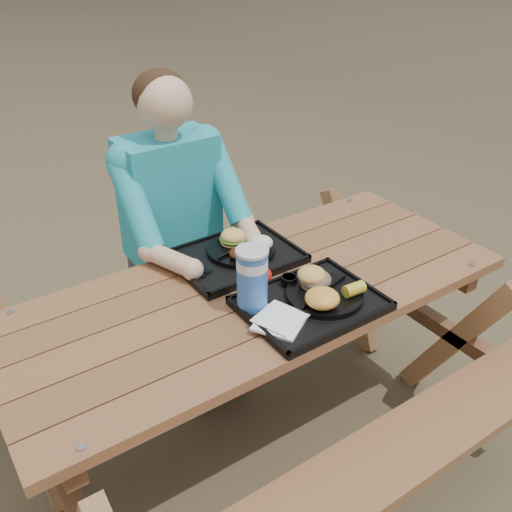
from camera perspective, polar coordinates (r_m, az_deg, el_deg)
ground at (r=2.50m, az=0.00°, el=-17.51°), size 60.00×60.00×0.00m
picnic_table at (r=2.24m, az=0.00°, el=-11.15°), size 1.80×1.49×0.75m
tray_near at (r=1.91m, az=5.48°, el=-4.84°), size 0.45×0.35×0.02m
tray_far at (r=2.16m, az=-2.02°, el=-0.15°), size 0.45×0.35×0.02m
plate_near at (r=1.93m, az=6.87°, el=-3.87°), size 0.26×0.26×0.02m
plate_far at (r=2.17m, az=-1.50°, el=0.64°), size 0.26×0.26×0.02m
napkin_stack at (r=1.80m, az=2.36°, el=-6.58°), size 0.20×0.20×0.02m
soda_cup at (r=1.83m, az=-0.38°, el=-2.38°), size 0.10×0.10×0.20m
condiment_bbq at (r=1.98m, az=3.33°, el=-2.47°), size 0.06×0.06×0.03m
condiment_mustard at (r=2.01m, az=4.81°, el=-1.91°), size 0.05×0.05×0.03m
sandwich at (r=1.93m, az=6.02°, el=-1.58°), size 0.10×0.10×0.11m
mac_cheese at (r=1.85m, az=6.65°, el=-4.20°), size 0.11×0.11×0.06m
corn_cob at (r=1.92m, az=9.79°, el=-3.28°), size 0.08×0.08×0.04m
cutlery_far at (r=2.09m, az=-6.28°, el=-1.06°), size 0.09×0.15×0.01m
burger at (r=2.17m, az=-2.33°, el=2.30°), size 0.10×0.10×0.09m
baked_beans at (r=2.09m, az=-1.65°, el=0.27°), size 0.08×0.08×0.04m
potato_salad at (r=2.14m, az=0.51°, el=1.33°), size 0.09×0.09×0.05m
diner at (r=2.49m, az=-8.03°, el=0.91°), size 0.48×0.84×1.28m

